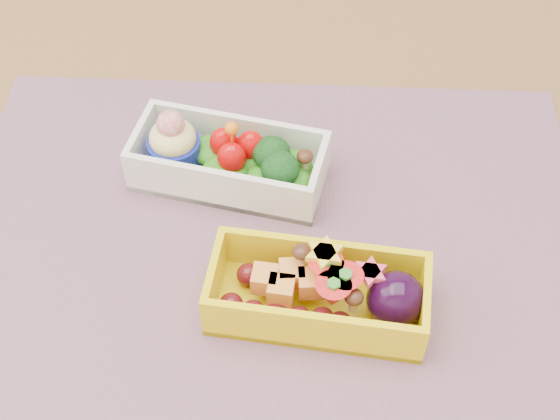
{
  "coord_description": "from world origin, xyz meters",
  "views": [
    {
      "loc": [
        -0.03,
        -0.39,
        1.22
      ],
      "look_at": [
        -0.03,
        -0.03,
        0.79
      ],
      "focal_mm": 50.7,
      "sensor_mm": 36.0,
      "label": 1
    }
  ],
  "objects_px": {
    "bento_white": "(228,160)",
    "placemat": "(270,249)",
    "table": "(317,286)",
    "bento_yellow": "(323,293)"
  },
  "relations": [
    {
      "from": "bento_white",
      "to": "placemat",
      "type": "bearing_deg",
      "value": -50.18
    },
    {
      "from": "table",
      "to": "bento_white",
      "type": "xyz_separation_m",
      "value": [
        -0.07,
        0.03,
        0.12
      ]
    },
    {
      "from": "table",
      "to": "placemat",
      "type": "bearing_deg",
      "value": -138.45
    },
    {
      "from": "table",
      "to": "bento_yellow",
      "type": "relative_size",
      "value": 7.75
    },
    {
      "from": "table",
      "to": "bento_yellow",
      "type": "distance_m",
      "value": 0.15
    },
    {
      "from": "table",
      "to": "bento_yellow",
      "type": "bearing_deg",
      "value": -92.18
    },
    {
      "from": "placemat",
      "to": "bento_white",
      "type": "relative_size",
      "value": 2.97
    },
    {
      "from": "placemat",
      "to": "bento_yellow",
      "type": "bearing_deg",
      "value": -56.18
    },
    {
      "from": "table",
      "to": "bento_yellow",
      "type": "height_order",
      "value": "bento_yellow"
    },
    {
      "from": "placemat",
      "to": "bento_white",
      "type": "height_order",
      "value": "bento_white"
    }
  ]
}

